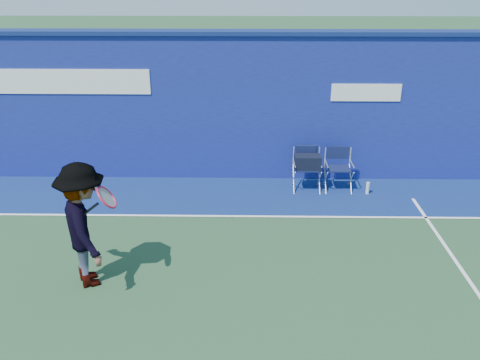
{
  "coord_description": "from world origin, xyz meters",
  "views": [
    {
      "loc": [
        1.23,
        -5.11,
        4.34
      ],
      "look_at": [
        1.1,
        2.6,
        1.0
      ],
      "focal_mm": 38.0,
      "sensor_mm": 36.0,
      "label": 1
    }
  ],
  "objects_px": {
    "water_bottle": "(368,188)",
    "directors_chair_right": "(338,177)",
    "directors_chair_left": "(307,173)",
    "tennis_player": "(84,226)"
  },
  "relations": [
    {
      "from": "water_bottle",
      "to": "directors_chair_right",
      "type": "bearing_deg",
      "value": 159.51
    },
    {
      "from": "directors_chair_left",
      "to": "tennis_player",
      "type": "bearing_deg",
      "value": -136.49
    },
    {
      "from": "directors_chair_right",
      "to": "tennis_player",
      "type": "distance_m",
      "value": 5.35
    },
    {
      "from": "directors_chair_right",
      "to": "water_bottle",
      "type": "height_order",
      "value": "directors_chair_right"
    },
    {
      "from": "directors_chair_left",
      "to": "directors_chair_right",
      "type": "height_order",
      "value": "directors_chair_left"
    },
    {
      "from": "directors_chair_right",
      "to": "tennis_player",
      "type": "relative_size",
      "value": 0.47
    },
    {
      "from": "directors_chair_right",
      "to": "tennis_player",
      "type": "xyz_separation_m",
      "value": [
        -4.13,
        -3.33,
        0.66
      ]
    },
    {
      "from": "directors_chair_right",
      "to": "water_bottle",
      "type": "bearing_deg",
      "value": -20.49
    },
    {
      "from": "water_bottle",
      "to": "tennis_player",
      "type": "bearing_deg",
      "value": -146.49
    },
    {
      "from": "directors_chair_left",
      "to": "tennis_player",
      "type": "relative_size",
      "value": 0.48
    }
  ]
}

